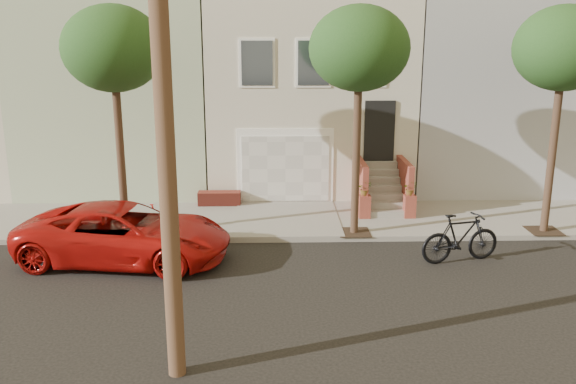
{
  "coord_description": "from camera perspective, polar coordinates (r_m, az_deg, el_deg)",
  "views": [
    {
      "loc": [
        -1.32,
        -12.7,
        5.76
      ],
      "look_at": [
        -0.92,
        3.0,
        1.6
      ],
      "focal_mm": 38.16,
      "sensor_mm": 36.0,
      "label": 1
    }
  ],
  "objects": [
    {
      "name": "pickup_truck",
      "position": [
        16.17,
        -14.95,
        -3.76
      ],
      "size": [
        5.64,
        3.18,
        1.49
      ],
      "primitive_type": "imported",
      "rotation": [
        0.0,
        0.0,
        1.43
      ],
      "color": "#A9100C",
      "rests_on": "ground"
    },
    {
      "name": "tree_mid",
      "position": [
        16.77,
        6.66,
        13.02
      ],
      "size": [
        2.7,
        2.57,
        6.3
      ],
      "color": "#2D2116",
      "rests_on": "sidewalk"
    },
    {
      "name": "tree_left",
      "position": [
        17.13,
        -15.98,
        12.6
      ],
      "size": [
        2.7,
        2.57,
        6.3
      ],
      "color": "#2D2116",
      "rests_on": "sidewalk"
    },
    {
      "name": "house_row",
      "position": [
        24.02,
        1.72,
        9.78
      ],
      "size": [
        33.1,
        11.7,
        7.0
      ],
      "color": "beige",
      "rests_on": "sidewalk"
    },
    {
      "name": "ground",
      "position": [
        14.01,
        4.13,
        -9.49
      ],
      "size": [
        90.0,
        90.0,
        0.0
      ],
      "primitive_type": "plane",
      "color": "black",
      "rests_on": "ground"
    },
    {
      "name": "motorcycle",
      "position": [
        16.22,
        15.79,
        -4.12
      ],
      "size": [
        2.23,
        1.1,
        1.29
      ],
      "primitive_type": "imported",
      "rotation": [
        0.0,
        0.0,
        1.81
      ],
      "color": "black",
      "rests_on": "ground"
    },
    {
      "name": "sidewalk",
      "position": [
        18.97,
        2.6,
        -2.62
      ],
      "size": [
        40.0,
        3.7,
        0.15
      ],
      "primitive_type": "cube",
      "color": "gray",
      "rests_on": "ground"
    },
    {
      "name": "tree_right",
      "position": [
        18.36,
        24.32,
        11.99
      ],
      "size": [
        2.7,
        2.57,
        6.3
      ],
      "color": "#2D2116",
      "rests_on": "sidewalk"
    }
  ]
}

